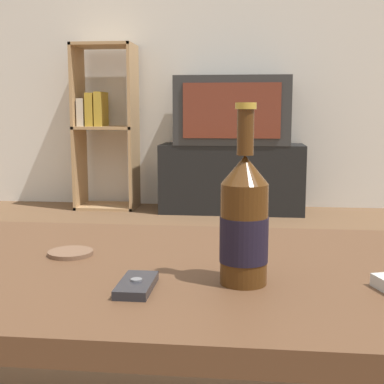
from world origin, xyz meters
TOP-DOWN VIEW (x-y plane):
  - back_wall at (0.00, 3.02)m, footprint 8.00×0.05m
  - coffee_table at (0.00, 0.00)m, footprint 1.35×0.65m
  - tv_stand at (0.05, 2.76)m, footprint 0.98×0.37m
  - television at (0.05, 2.76)m, footprint 0.77×0.39m
  - bookshelf at (-0.87, 2.81)m, footprint 0.42×0.30m
  - beer_bottle at (0.17, -0.09)m, footprint 0.08×0.08m
  - cell_phone at (0.01, -0.14)m, footprint 0.05×0.11m
  - coaster at (-0.16, 0.04)m, footprint 0.09×0.09m

SIDE VIEW (x-z plane):
  - tv_stand at x=0.05m, z-range 0.00..0.47m
  - coffee_table at x=0.00m, z-range 0.15..0.58m
  - coaster at x=-0.16m, z-range 0.42..0.43m
  - cell_phone at x=0.01m, z-range 0.42..0.44m
  - beer_bottle at x=0.17m, z-range 0.38..0.67m
  - bookshelf at x=-0.87m, z-range 0.03..1.18m
  - television at x=0.05m, z-range 0.47..0.92m
  - back_wall at x=0.00m, z-range 0.00..2.60m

